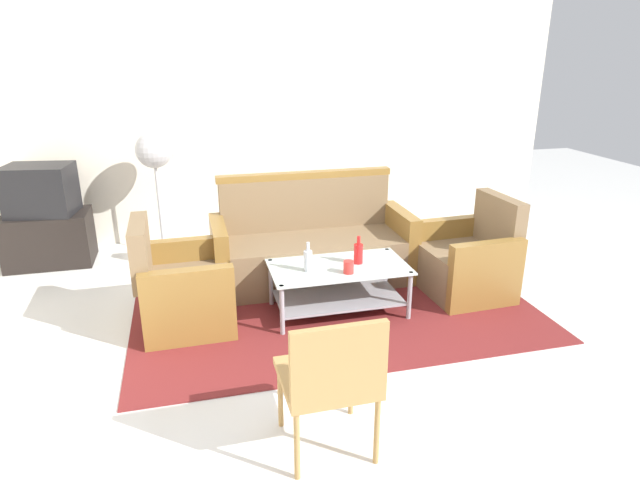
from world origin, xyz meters
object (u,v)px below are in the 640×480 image
(coffee_table, at_px, (338,282))
(bottle_red, at_px, (358,253))
(armchair_left, at_px, (182,291))
(armchair_right, at_px, (468,262))
(cup, at_px, (349,267))
(wicker_chair, at_px, (331,375))
(bottle_clear, at_px, (308,260))
(couch, at_px, (312,248))
(television, at_px, (40,190))
(pedestal_fan, at_px, (154,158))
(tv_stand, at_px, (49,239))

(coffee_table, relative_size, bottle_red, 4.78)
(armchair_left, bearing_deg, bottle_red, 85.48)
(armchair_right, xyz_separation_m, cup, (-1.17, -0.25, 0.17))
(coffee_table, relative_size, wicker_chair, 1.31)
(cup, bearing_deg, armchair_left, 168.29)
(coffee_table, distance_m, bottle_clear, 0.35)
(cup, bearing_deg, couch, 95.74)
(coffee_table, height_order, cup, cup)
(television, relative_size, pedestal_fan, 0.52)
(bottle_red, distance_m, television, 3.18)
(wicker_chair, bearing_deg, armchair_right, 43.63)
(cup, bearing_deg, wicker_chair, -110.39)
(bottle_clear, relative_size, cup, 2.36)
(coffee_table, bearing_deg, couch, 94.25)
(armchair_left, xyz_separation_m, bottle_red, (1.39, -0.08, 0.21))
(armchair_left, height_order, wicker_chair, armchair_left)
(coffee_table, xyz_separation_m, bottle_red, (0.17, 0.02, 0.23))
(couch, relative_size, coffee_table, 1.64)
(armchair_right, height_order, tv_stand, armchair_right)
(coffee_table, xyz_separation_m, television, (-2.50, 1.74, 0.49))
(bottle_red, xyz_separation_m, television, (-2.67, 1.72, 0.26))
(couch, distance_m, television, 2.69)
(bottle_clear, bearing_deg, television, 141.51)
(bottle_clear, distance_m, cup, 0.32)
(couch, relative_size, bottle_clear, 7.62)
(bottle_red, bearing_deg, armchair_left, 176.50)
(bottle_red, xyz_separation_m, pedestal_fan, (-1.58, 1.77, 0.52))
(tv_stand, bearing_deg, wicker_chair, -58.82)
(coffee_table, distance_m, television, 3.08)
(couch, bearing_deg, coffee_table, 94.20)
(armchair_right, bearing_deg, bottle_red, 91.45)
(coffee_table, xyz_separation_m, cup, (0.03, -0.16, 0.19))
(tv_stand, bearing_deg, television, 81.47)
(couch, distance_m, armchair_left, 1.31)
(coffee_table, bearing_deg, cup, -77.78)
(pedestal_fan, bearing_deg, coffee_table, -51.65)
(armchair_left, distance_m, cup, 1.29)
(armchair_left, height_order, bottle_red, armchair_left)
(wicker_chair, bearing_deg, cup, 68.67)
(cup, bearing_deg, television, 143.12)
(armchair_left, relative_size, armchair_right, 1.00)
(television, bearing_deg, tv_stand, 90.00)
(couch, xyz_separation_m, pedestal_fan, (-1.36, 1.09, 0.70))
(armchair_right, bearing_deg, armchair_left, 87.02)
(couch, bearing_deg, television, -23.16)
(cup, bearing_deg, armchair_right, 12.16)
(couch, relative_size, pedestal_fan, 1.42)
(armchair_left, height_order, tv_stand, armchair_left)
(armchair_right, xyz_separation_m, bottle_red, (-1.03, -0.08, 0.21))
(coffee_table, distance_m, wicker_chair, 1.66)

